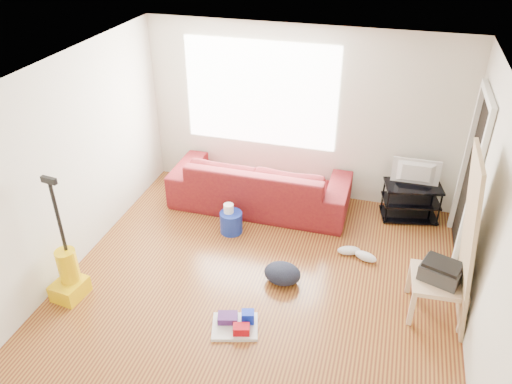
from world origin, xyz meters
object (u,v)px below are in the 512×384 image
(cleaning_tray, at_px, (236,324))
(vacuum, at_px, (68,275))
(sofa, at_px, (260,205))
(tv_stand, at_px, (411,201))
(bucket, at_px, (231,231))
(side_table, at_px, (438,284))
(backpack, at_px, (282,281))

(cleaning_tray, height_order, vacuum, vacuum)
(sofa, distance_m, vacuum, 2.88)
(tv_stand, relative_size, cleaning_tray, 1.47)
(cleaning_tray, bearing_deg, bucket, 110.22)
(bucket, bearing_deg, side_table, -17.26)
(sofa, height_order, side_table, side_table)
(sofa, relative_size, cleaning_tray, 4.50)
(sofa, height_order, bucket, sofa)
(sofa, distance_m, backpack, 1.69)
(sofa, relative_size, side_table, 4.27)
(bucket, bearing_deg, cleaning_tray, -69.78)
(side_table, height_order, cleaning_tray, side_table)
(side_table, xyz_separation_m, bucket, (-2.59, 0.81, -0.39))
(tv_stand, height_order, backpack, tv_stand)
(tv_stand, height_order, bucket, tv_stand)
(cleaning_tray, relative_size, vacuum, 0.37)
(cleaning_tray, relative_size, backpack, 1.29)
(side_table, relative_size, cleaning_tray, 1.05)
(tv_stand, distance_m, bucket, 2.52)
(sofa, xyz_separation_m, bucket, (-0.19, -0.75, 0.00))
(bucket, distance_m, backpack, 1.20)
(side_table, xyz_separation_m, cleaning_tray, (-1.99, -0.83, -0.33))
(tv_stand, relative_size, vacuum, 0.55)
(bucket, bearing_deg, sofa, 75.59)
(side_table, height_order, bucket, side_table)
(bucket, height_order, vacuum, vacuum)
(side_table, distance_m, vacuum, 4.04)
(tv_stand, xyz_separation_m, cleaning_tray, (-1.69, -2.65, -0.22))
(cleaning_tray, height_order, backpack, cleaning_tray)
(cleaning_tray, xyz_separation_m, vacuum, (-1.96, -0.03, 0.23))
(sofa, distance_m, cleaning_tray, 2.42)
(tv_stand, bearing_deg, vacuum, -155.25)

